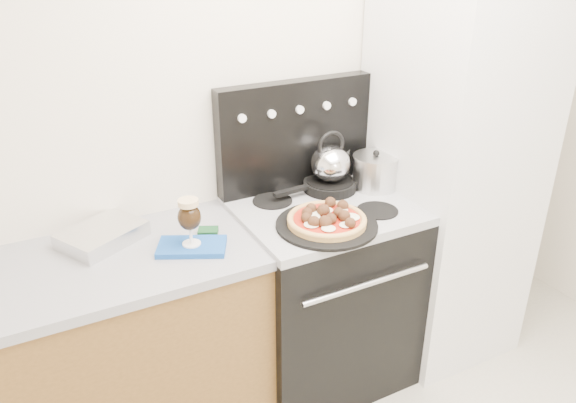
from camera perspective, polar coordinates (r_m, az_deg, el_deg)
room_shell at (r=1.67m, az=17.34°, el=-2.53°), size 3.52×3.01×2.52m
base_cabinet at (r=2.48m, az=-20.32°, el=-15.76°), size 1.45×0.60×0.86m
countertop at (r=2.23m, az=-22.06°, el=-6.93°), size 1.48×0.63×0.04m
stove_body at (r=2.73m, az=3.39°, el=-9.58°), size 0.76×0.65×0.88m
cooktop at (r=2.49m, az=3.66°, el=-0.89°), size 0.76×0.65×0.04m
backguard at (r=2.61m, az=0.69°, el=6.83°), size 0.76×0.08×0.50m
fridge at (r=2.85m, az=16.10°, el=2.76°), size 0.64×0.68×1.90m
foil_sheet at (r=2.34m, az=-18.35°, el=-3.24°), size 0.37×0.34×0.06m
oven_mitt at (r=2.21m, az=-9.74°, el=-4.55°), size 0.30×0.25×0.02m
beer_glass at (r=2.16m, az=-9.95°, el=-2.06°), size 0.10×0.10×0.19m
pizza_pan at (r=2.31m, az=3.95°, el=-2.38°), size 0.50×0.50×0.01m
pizza at (r=2.30m, az=3.97°, el=-1.72°), size 0.33×0.33×0.05m
skillet at (r=2.63m, az=4.26°, el=1.64°), size 0.26×0.26×0.04m
tea_kettle at (r=2.59m, az=4.35°, el=4.16°), size 0.23×0.23×0.20m
stock_pot at (r=2.66m, az=8.82°, el=2.92°), size 0.21×0.21×0.15m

